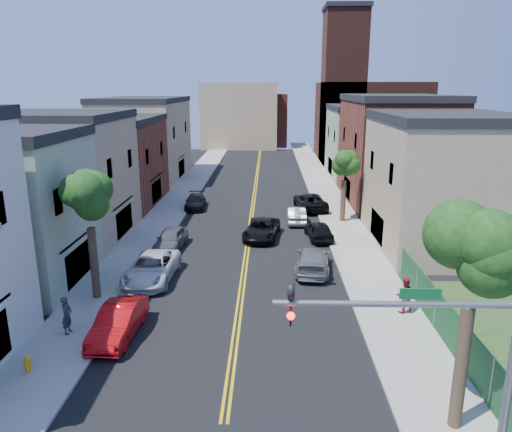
# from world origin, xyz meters

# --- Properties ---
(sidewalk_left) EXTENTS (3.20, 100.00, 0.15)m
(sidewalk_left) POSITION_xyz_m (-7.90, 40.00, 0.07)
(sidewalk_left) COLOR gray
(sidewalk_left) RESTS_ON ground
(sidewalk_right) EXTENTS (3.20, 100.00, 0.15)m
(sidewalk_right) POSITION_xyz_m (7.90, 40.00, 0.07)
(sidewalk_right) COLOR gray
(sidewalk_right) RESTS_ON ground
(curb_left) EXTENTS (0.30, 100.00, 0.15)m
(curb_left) POSITION_xyz_m (-6.15, 40.00, 0.07)
(curb_left) COLOR gray
(curb_left) RESTS_ON ground
(curb_right) EXTENTS (0.30, 100.00, 0.15)m
(curb_right) POSITION_xyz_m (6.15, 40.00, 0.07)
(curb_right) COLOR gray
(curb_right) RESTS_ON ground
(bldg_left_tan_near) EXTENTS (9.00, 10.00, 9.00)m
(bldg_left_tan_near) POSITION_xyz_m (-14.00, 25.00, 4.50)
(bldg_left_tan_near) COLOR #998466
(bldg_left_tan_near) RESTS_ON ground
(bldg_left_brick) EXTENTS (9.00, 12.00, 8.00)m
(bldg_left_brick) POSITION_xyz_m (-14.00, 36.00, 4.00)
(bldg_left_brick) COLOR brown
(bldg_left_brick) RESTS_ON ground
(bldg_left_tan_far) EXTENTS (9.00, 16.00, 9.50)m
(bldg_left_tan_far) POSITION_xyz_m (-14.00, 50.00, 4.75)
(bldg_left_tan_far) COLOR #998466
(bldg_left_tan_far) RESTS_ON ground
(bldg_right_tan) EXTENTS (9.00, 12.00, 9.00)m
(bldg_right_tan) POSITION_xyz_m (14.00, 24.00, 4.50)
(bldg_right_tan) COLOR #998466
(bldg_right_tan) RESTS_ON ground
(bldg_right_brick) EXTENTS (9.00, 14.00, 10.00)m
(bldg_right_brick) POSITION_xyz_m (14.00, 38.00, 5.00)
(bldg_right_brick) COLOR brown
(bldg_right_brick) RESTS_ON ground
(bldg_right_palegrn) EXTENTS (9.00, 12.00, 8.50)m
(bldg_right_palegrn) POSITION_xyz_m (14.00, 52.00, 4.25)
(bldg_right_palegrn) COLOR gray
(bldg_right_palegrn) RESTS_ON ground
(church) EXTENTS (16.20, 14.20, 22.60)m
(church) POSITION_xyz_m (16.33, 67.07, 7.24)
(church) COLOR #4C2319
(church) RESTS_ON ground
(backdrop_left) EXTENTS (14.00, 8.00, 12.00)m
(backdrop_left) POSITION_xyz_m (-4.00, 82.00, 6.00)
(backdrop_left) COLOR #998466
(backdrop_left) RESTS_ON ground
(backdrop_center) EXTENTS (10.00, 8.00, 10.00)m
(backdrop_center) POSITION_xyz_m (0.00, 86.00, 5.00)
(backdrop_center) COLOR brown
(backdrop_center) RESTS_ON ground
(fence_right) EXTENTS (0.04, 15.00, 1.90)m
(fence_right) POSITION_xyz_m (9.50, 9.50, 1.10)
(fence_right) COLOR #143F1E
(fence_right) RESTS_ON sidewalk_right
(tree_left_mid) EXTENTS (5.20, 5.20, 9.29)m
(tree_left_mid) POSITION_xyz_m (-7.88, 14.01, 6.58)
(tree_left_mid) COLOR #35281A
(tree_left_mid) RESTS_ON sidewalk_left
(tree_right_corner) EXTENTS (5.80, 5.80, 10.35)m
(tree_right_corner) POSITION_xyz_m (7.93, 4.01, 7.31)
(tree_right_corner) COLOR #35281A
(tree_right_corner) RESTS_ON sidewalk_right
(tree_right_far) EXTENTS (4.40, 4.40, 8.03)m
(tree_right_far) POSITION_xyz_m (7.92, 30.01, 5.76)
(tree_right_far) COLOR #35281A
(tree_right_far) RESTS_ON sidewalk_right
(traffic_signal) EXTENTS (5.50, 0.31, 7.20)m
(traffic_signal) POSITION_xyz_m (5.87, -0.50, 4.79)
(traffic_signal) COLOR slate
(traffic_signal) RESTS_ON sidewalk_right
(red_sedan) EXTENTS (1.82, 4.66, 1.51)m
(red_sedan) POSITION_xyz_m (-5.44, 9.94, 0.76)
(red_sedan) COLOR red
(red_sedan) RESTS_ON ground
(white_pickup) EXTENTS (2.82, 5.73, 1.57)m
(white_pickup) POSITION_xyz_m (-5.50, 16.77, 0.78)
(white_pickup) COLOR silver
(white_pickup) RESTS_ON ground
(grey_car_left) EXTENTS (2.15, 4.57, 1.51)m
(grey_car_left) POSITION_xyz_m (-5.50, 22.60, 0.76)
(grey_car_left) COLOR #4F5256
(grey_car_left) RESTS_ON ground
(black_car_left) EXTENTS (2.15, 4.64, 1.31)m
(black_car_left) POSITION_xyz_m (-5.50, 34.59, 0.66)
(black_car_left) COLOR black
(black_car_left) RESTS_ON ground
(grey_car_right) EXTENTS (2.70, 5.43, 1.52)m
(grey_car_right) POSITION_xyz_m (4.33, 18.55, 0.76)
(grey_car_right) COLOR slate
(grey_car_right) RESTS_ON ground
(black_car_right) EXTENTS (2.15, 4.34, 1.42)m
(black_car_right) POSITION_xyz_m (5.39, 25.15, 0.71)
(black_car_right) COLOR black
(black_car_right) RESTS_ON ground
(silver_car_right) EXTENTS (1.55, 4.30, 1.41)m
(silver_car_right) POSITION_xyz_m (3.90, 29.83, 0.70)
(silver_car_right) COLOR #94979B
(silver_car_right) RESTS_ON ground
(dark_car_right_far) EXTENTS (3.17, 5.93, 1.59)m
(dark_car_right_far) POSITION_xyz_m (5.50, 34.38, 0.79)
(dark_car_right_far) COLOR black
(dark_car_right_far) RESTS_ON ground
(black_suv_lane) EXTENTS (3.09, 5.49, 1.45)m
(black_suv_lane) POSITION_xyz_m (1.01, 25.33, 0.72)
(black_suv_lane) COLOR black
(black_suv_lane) RESTS_ON ground
(pedestrian_left) EXTENTS (0.46, 0.68, 1.82)m
(pedestrian_left) POSITION_xyz_m (-7.85, 9.97, 1.06)
(pedestrian_left) COLOR #2A2A32
(pedestrian_left) RESTS_ON sidewalk_left
(pedestrian_right) EXTENTS (1.08, 0.94, 1.89)m
(pedestrian_right) POSITION_xyz_m (8.45, 12.55, 1.10)
(pedestrian_right) COLOR maroon
(pedestrian_right) RESTS_ON sidewalk_right
(fire_hydrant) EXTENTS (0.34, 0.34, 0.71)m
(fire_hydrant) POSITION_xyz_m (-8.21, 6.78, 0.51)
(fire_hydrant) COLOR #D59C0B
(fire_hydrant) RESTS_ON sidewalk_left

